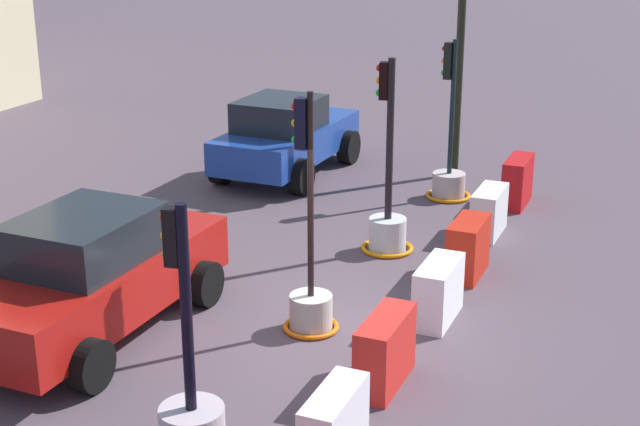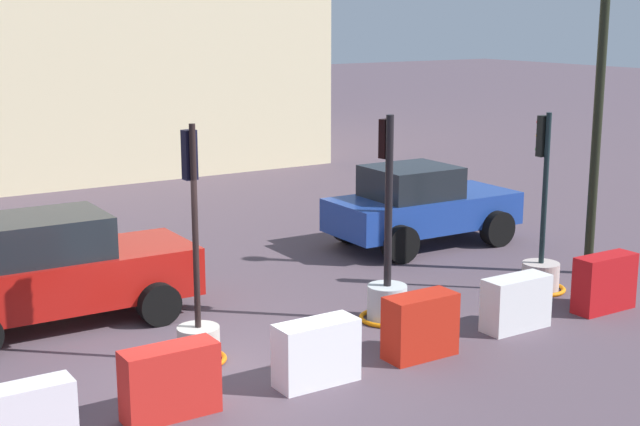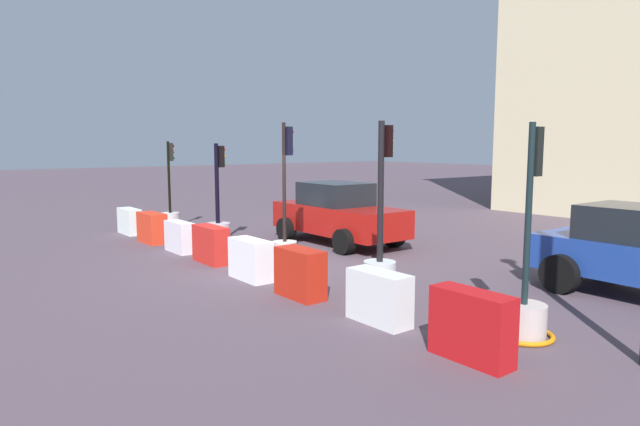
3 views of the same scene
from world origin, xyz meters
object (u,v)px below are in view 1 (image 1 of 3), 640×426
Objects in this scene: traffic_light_2 at (310,291)px; construction_barrier_4 at (438,292)px; car_red_compact at (93,275)px; construction_barrier_7 at (517,182)px; construction_barrier_2 at (334,426)px; traffic_light_3 at (387,217)px; traffic_light_4 at (449,174)px; car_blue_estate at (285,136)px; traffic_light_1 at (191,412)px; street_lamp_post at (462,12)px; construction_barrier_6 at (489,212)px; construction_barrier_3 at (385,351)px; construction_barrier_5 at (468,248)px.

traffic_light_2 reaches higher than construction_barrier_4.
construction_barrier_7 is at bearing -28.33° from car_red_compact.
construction_barrier_2 is 0.98× the size of construction_barrier_7.
traffic_light_3 is 2.67m from construction_barrier_4.
car_red_compact is (-7.51, 4.05, 0.38)m from construction_barrier_7.
traffic_light_4 is 0.77× the size of car_blue_estate.
traffic_light_1 is 11.33m from street_lamp_post.
car_red_compact is (-4.35, 2.58, 0.26)m from traffic_light_3.
traffic_light_3 is 5.38m from street_lamp_post.
construction_barrier_2 is at bearing -179.42° from construction_barrier_6.
traffic_light_2 is at bearing -179.22° from street_lamp_post.
car_blue_estate is (5.54, 4.85, 0.40)m from construction_barrier_4.
traffic_light_2 is 2.85× the size of construction_barrier_3.
construction_barrier_2 is 1.00× the size of construction_barrier_6.
traffic_light_3 is 1.94m from construction_barrier_6.
car_red_compact is (-1.19, 2.58, 0.27)m from traffic_light_2.
traffic_light_3 is 0.80× the size of car_blue_estate.
construction_barrier_5 is (-3.62, -1.29, -0.02)m from traffic_light_4.
construction_barrier_7 is at bearing -132.34° from street_lamp_post.
car_blue_estate is at bearing 88.15° from construction_barrier_7.
construction_barrier_3 is at bearing 177.27° from construction_barrier_4.
car_blue_estate is (9.17, 4.79, 0.42)m from construction_barrier_2.
traffic_light_2 reaches higher than traffic_light_1.
traffic_light_1 is at bearing 179.30° from traffic_light_4.
construction_barrier_6 is (1.90, 0.11, -0.04)m from construction_barrier_5.
traffic_light_4 is 9.03m from construction_barrier_2.
construction_barrier_3 is 3.64m from construction_barrier_5.
traffic_light_1 is 10.28m from car_blue_estate.
construction_barrier_3 is 0.29× the size of car_blue_estate.
construction_barrier_5 is 1.91m from construction_barrier_6.
traffic_light_3 is 2.91× the size of construction_barrier_4.
traffic_light_2 is at bearing 178.38° from traffic_light_4.
construction_barrier_2 is 1.05× the size of construction_barrier_5.
traffic_light_2 reaches higher than construction_barrier_6.
traffic_light_4 is 2.83× the size of construction_barrier_6.
construction_barrier_4 is at bearing -166.13° from traffic_light_4.
street_lamp_post is at bearing 24.32° from construction_barrier_6.
traffic_light_4 is at bearing 9.53° from construction_barrier_3.
construction_barrier_5 is (5.32, -0.04, 0.05)m from construction_barrier_2.
traffic_light_4 is at bearing -93.68° from car_blue_estate.
traffic_light_1 is 2.59× the size of construction_barrier_6.
construction_barrier_5 reaches higher than construction_barrier_2.
construction_barrier_6 is (-1.72, -1.18, -0.06)m from traffic_light_4.
traffic_light_3 is at bearing 0.57° from traffic_light_1.
construction_barrier_3 is at bearing 1.10° from construction_barrier_2.
street_lamp_post is (4.61, 0.10, 2.78)m from traffic_light_3.
car_red_compact reaches higher than construction_barrier_6.
car_blue_estate is at bearing 45.28° from traffic_light_3.
construction_barrier_7 is (6.33, -1.47, -0.11)m from traffic_light_2.
construction_barrier_4 is at bearing -179.35° from construction_barrier_5.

